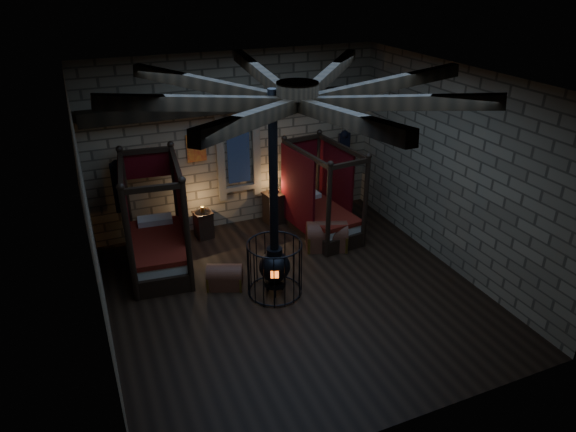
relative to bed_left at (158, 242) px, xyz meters
name	(u,v)px	position (x,y,z in m)	size (l,w,h in m)	color
room	(295,107)	(2.27, -2.05, 3.16)	(7.02, 7.02, 4.29)	black
bed_left	(158,242)	(0.00, 0.00, 0.00)	(1.41, 2.35, 2.35)	black
bed_right	(320,212)	(3.87, 0.06, -0.04)	(1.32, 2.18, 2.17)	black
trunk_left	(225,277)	(1.06, -1.33, -0.35)	(0.82, 0.68, 0.52)	brown
trunk_right	(327,236)	(3.66, -0.71, -0.28)	(1.05, 0.86, 0.67)	brown
nightstand_left	(204,225)	(1.20, 0.88, -0.24)	(0.47, 0.45, 0.81)	black
nightstand_right	(274,207)	(3.05, 0.99, -0.17)	(0.58, 0.56, 0.88)	black
stove	(275,264)	(1.92, -1.90, 0.07)	(1.08, 1.08, 4.05)	black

